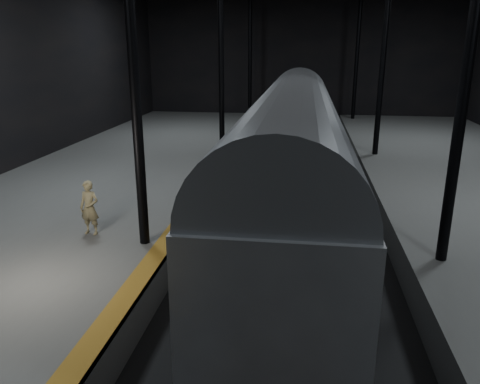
# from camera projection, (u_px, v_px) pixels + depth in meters

# --- Properties ---
(ground) EXTENTS (44.00, 44.00, 0.00)m
(ground) POSITION_uv_depth(u_px,v_px,m) (291.00, 229.00, 16.14)
(ground) COLOR black
(ground) RESTS_ON ground
(platform_left) EXTENTS (9.00, 43.80, 1.00)m
(platform_left) POSITION_uv_depth(u_px,v_px,m) (84.00, 206.00, 16.97)
(platform_left) COLOR #595956
(platform_left) RESTS_ON ground
(tactile_strip) EXTENTS (0.50, 43.80, 0.01)m
(tactile_strip) POSITION_uv_depth(u_px,v_px,m) (198.00, 198.00, 16.27)
(tactile_strip) COLOR #8E6319
(tactile_strip) RESTS_ON platform_left
(track) EXTENTS (2.40, 43.00, 0.24)m
(track) POSITION_uv_depth(u_px,v_px,m) (291.00, 227.00, 16.12)
(track) COLOR #3F3328
(track) RESTS_ON ground
(train) EXTENTS (2.78, 18.52, 4.95)m
(train) POSITION_uv_depth(u_px,v_px,m) (293.00, 155.00, 14.72)
(train) COLOR #94959B
(train) RESTS_ON ground
(woman) EXTENTS (0.60, 0.43, 1.53)m
(woman) POSITION_uv_depth(u_px,v_px,m) (90.00, 208.00, 12.91)
(woman) COLOR #9B8B5F
(woman) RESTS_ON platform_left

